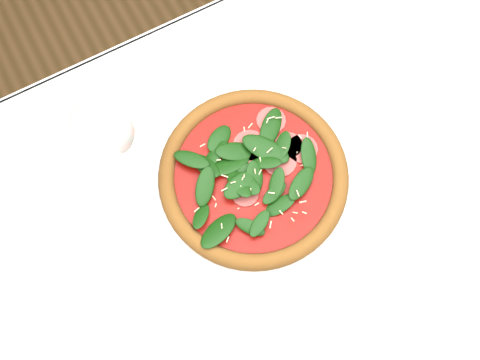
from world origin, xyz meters
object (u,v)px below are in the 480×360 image
pizza (253,175)px  wine_glass (103,130)px  napkin (138,358)px  plate (253,179)px

pizza → wine_glass: 0.25m
pizza → napkin: 0.33m
napkin → plate: bearing=29.5°
plate → wine_glass: size_ratio=1.63×
wine_glass → napkin: size_ratio=1.45×
plate → napkin: 0.33m
wine_glass → napkin: bearing=-111.3°
wine_glass → napkin: wine_glass is taller
pizza → napkin: size_ratio=2.32×
pizza → plate: bearing=0.0°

